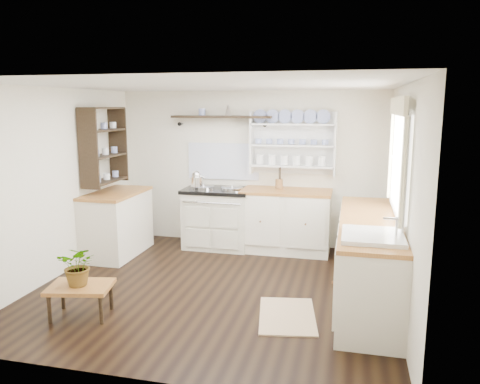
# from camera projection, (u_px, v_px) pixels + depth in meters

# --- Properties ---
(floor) EXTENTS (4.00, 3.80, 0.01)m
(floor) POSITION_uv_depth(u_px,v_px,m) (215.00, 288.00, 5.42)
(floor) COLOR black
(floor) RESTS_ON ground
(wall_back) EXTENTS (4.00, 0.02, 2.30)m
(wall_back) POSITION_uv_depth(u_px,v_px,m) (250.00, 169.00, 7.03)
(wall_back) COLOR silver
(wall_back) RESTS_ON ground
(wall_right) EXTENTS (0.02, 3.80, 2.30)m
(wall_right) POSITION_uv_depth(u_px,v_px,m) (402.00, 199.00, 4.75)
(wall_right) COLOR silver
(wall_right) RESTS_ON ground
(wall_left) EXTENTS (0.02, 3.80, 2.30)m
(wall_left) POSITION_uv_depth(u_px,v_px,m) (56.00, 184.00, 5.67)
(wall_left) COLOR silver
(wall_left) RESTS_ON ground
(ceiling) EXTENTS (4.00, 3.80, 0.01)m
(ceiling) POSITION_uv_depth(u_px,v_px,m) (212.00, 85.00, 5.00)
(ceiling) COLOR white
(ceiling) RESTS_ON wall_back
(window) EXTENTS (0.08, 1.55, 1.22)m
(window) POSITION_uv_depth(u_px,v_px,m) (398.00, 157.00, 4.83)
(window) COLOR white
(window) RESTS_ON wall_right
(aga_cooker) EXTENTS (0.99, 0.69, 0.91)m
(aga_cooker) POSITION_uv_depth(u_px,v_px,m) (218.00, 217.00, 6.93)
(aga_cooker) COLOR beige
(aga_cooker) RESTS_ON floor
(back_cabinets) EXTENTS (1.27, 0.63, 0.90)m
(back_cabinets) POSITION_uv_depth(u_px,v_px,m) (286.00, 220.00, 6.73)
(back_cabinets) COLOR silver
(back_cabinets) RESTS_ON floor
(right_cabinets) EXTENTS (0.62, 2.43, 0.90)m
(right_cabinets) POSITION_uv_depth(u_px,v_px,m) (368.00, 258.00, 5.04)
(right_cabinets) COLOR silver
(right_cabinets) RESTS_ON floor
(belfast_sink) EXTENTS (0.55, 0.60, 0.45)m
(belfast_sink) POSITION_uv_depth(u_px,v_px,m) (372.00, 249.00, 4.26)
(belfast_sink) COLOR white
(belfast_sink) RESTS_ON right_cabinets
(left_cabinets) EXTENTS (0.62, 1.13, 0.90)m
(left_cabinets) POSITION_uv_depth(u_px,v_px,m) (117.00, 222.00, 6.59)
(left_cabinets) COLOR silver
(left_cabinets) RESTS_ON floor
(plate_rack) EXTENTS (1.20, 0.22, 0.90)m
(plate_rack) POSITION_uv_depth(u_px,v_px,m) (293.00, 143.00, 6.77)
(plate_rack) COLOR white
(plate_rack) RESTS_ON wall_back
(high_shelf) EXTENTS (1.50, 0.29, 0.16)m
(high_shelf) POSITION_uv_depth(u_px,v_px,m) (222.00, 118.00, 6.86)
(high_shelf) COLOR black
(high_shelf) RESTS_ON wall_back
(left_shelving) EXTENTS (0.28, 0.80, 1.05)m
(left_shelving) POSITION_uv_depth(u_px,v_px,m) (104.00, 145.00, 6.42)
(left_shelving) COLOR black
(left_shelving) RESTS_ON wall_left
(kettle) EXTENTS (0.18, 0.18, 0.22)m
(kettle) POSITION_uv_depth(u_px,v_px,m) (197.00, 179.00, 6.78)
(kettle) COLOR silver
(kettle) RESTS_ON aga_cooker
(utensil_crock) EXTENTS (0.11, 0.11, 0.13)m
(utensil_crock) POSITION_uv_depth(u_px,v_px,m) (279.00, 184.00, 6.74)
(utensil_crock) COLOR brown
(utensil_crock) RESTS_ON back_cabinets
(center_table) EXTENTS (0.68, 0.55, 0.33)m
(center_table) POSITION_uv_depth(u_px,v_px,m) (80.00, 289.00, 4.65)
(center_table) COLOR brown
(center_table) RESTS_ON floor
(potted_plant) EXTENTS (0.43, 0.39, 0.41)m
(potted_plant) POSITION_uv_depth(u_px,v_px,m) (79.00, 265.00, 4.61)
(potted_plant) COLOR #3F7233
(potted_plant) RESTS_ON center_table
(floor_rug) EXTENTS (0.68, 0.93, 0.02)m
(floor_rug) POSITION_uv_depth(u_px,v_px,m) (287.00, 316.00, 4.69)
(floor_rug) COLOR #946B56
(floor_rug) RESTS_ON floor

